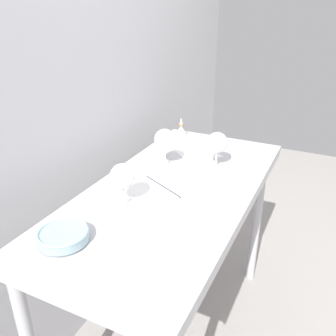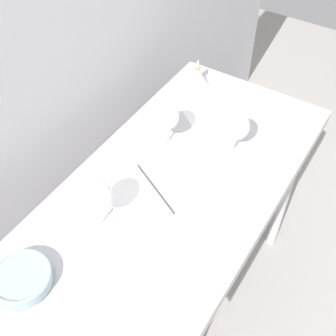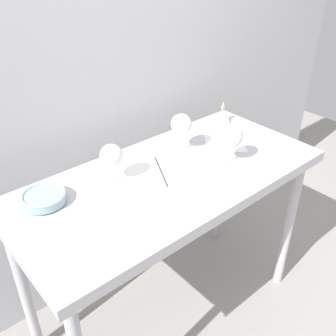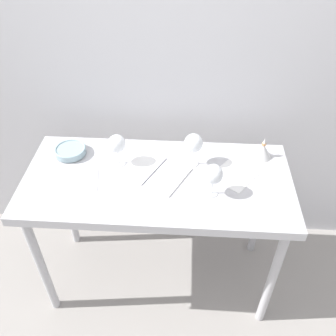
{
  "view_description": "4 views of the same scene",
  "coord_description": "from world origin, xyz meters",
  "px_view_note": "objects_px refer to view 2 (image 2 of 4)",
  "views": [
    {
      "loc": [
        -1.24,
        -0.58,
        1.64
      ],
      "look_at": [
        0.0,
        0.02,
        0.99
      ],
      "focal_mm": 38.89,
      "sensor_mm": 36.0,
      "label": 1
    },
    {
      "loc": [
        -0.8,
        -0.51,
        2.03
      ],
      "look_at": [
        0.04,
        0.02,
        0.97
      ],
      "focal_mm": 47.25,
      "sensor_mm": 36.0,
      "label": 2
    },
    {
      "loc": [
        -0.93,
        -1.07,
        1.81
      ],
      "look_at": [
        -0.04,
        -0.04,
        0.97
      ],
      "focal_mm": 41.55,
      "sensor_mm": 36.0,
      "label": 3
    },
    {
      "loc": [
        0.15,
        -1.41,
        2.19
      ],
      "look_at": [
        0.06,
        0.0,
        0.97
      ],
      "focal_mm": 39.22,
      "sensor_mm": 36.0,
      "label": 4
    }
  ],
  "objects_px": {
    "wine_glass_far_right": "(165,117)",
    "tasting_bowl": "(22,278)",
    "wine_glass_near_right": "(236,127)",
    "decanter_funnel": "(197,77)",
    "tasting_sheet_upper": "(213,119)",
    "tasting_sheet_lower": "(103,284)",
    "wine_glass_far_left": "(98,198)",
    "open_notebook": "(155,189)"
  },
  "relations": [
    {
      "from": "wine_glass_far_right",
      "to": "tasting_sheet_upper",
      "type": "relative_size",
      "value": 0.9
    },
    {
      "from": "decanter_funnel",
      "to": "tasting_sheet_upper",
      "type": "bearing_deg",
      "value": -134.27
    },
    {
      "from": "wine_glass_near_right",
      "to": "decanter_funnel",
      "type": "height_order",
      "value": "wine_glass_near_right"
    },
    {
      "from": "wine_glass_near_right",
      "to": "tasting_sheet_lower",
      "type": "xyz_separation_m",
      "value": [
        -0.66,
        0.07,
        -0.12
      ]
    },
    {
      "from": "wine_glass_far_left",
      "to": "wine_glass_far_right",
      "type": "distance_m",
      "value": 0.4
    },
    {
      "from": "decanter_funnel",
      "to": "wine_glass_far_right",
      "type": "bearing_deg",
      "value": -167.31
    },
    {
      "from": "wine_glass_near_right",
      "to": "decanter_funnel",
      "type": "bearing_deg",
      "value": 47.28
    },
    {
      "from": "wine_glass_far_left",
      "to": "tasting_bowl",
      "type": "distance_m",
      "value": 0.3
    },
    {
      "from": "open_notebook",
      "to": "tasting_sheet_lower",
      "type": "height_order",
      "value": "open_notebook"
    },
    {
      "from": "decanter_funnel",
      "to": "wine_glass_far_left",
      "type": "bearing_deg",
      "value": -172.14
    },
    {
      "from": "wine_glass_near_right",
      "to": "tasting_sheet_upper",
      "type": "height_order",
      "value": "wine_glass_near_right"
    },
    {
      "from": "tasting_sheet_upper",
      "to": "decanter_funnel",
      "type": "bearing_deg",
      "value": 83.03
    },
    {
      "from": "tasting_sheet_upper",
      "to": "wine_glass_far_left",
      "type": "bearing_deg",
      "value": -147.97
    },
    {
      "from": "wine_glass_far_right",
      "to": "wine_glass_near_right",
      "type": "bearing_deg",
      "value": -66.71
    },
    {
      "from": "tasting_sheet_lower",
      "to": "decanter_funnel",
      "type": "bearing_deg",
      "value": 4.64
    },
    {
      "from": "wine_glass_far_left",
      "to": "tasting_sheet_upper",
      "type": "relative_size",
      "value": 0.86
    },
    {
      "from": "wine_glass_far_left",
      "to": "open_notebook",
      "type": "distance_m",
      "value": 0.25
    },
    {
      "from": "wine_glass_far_right",
      "to": "tasting_bowl",
      "type": "bearing_deg",
      "value": 176.78
    },
    {
      "from": "open_notebook",
      "to": "decanter_funnel",
      "type": "xyz_separation_m",
      "value": [
        0.58,
        0.17,
        0.04
      ]
    },
    {
      "from": "decanter_funnel",
      "to": "wine_glass_near_right",
      "type": "bearing_deg",
      "value": -132.72
    },
    {
      "from": "wine_glass_far_right",
      "to": "tasting_sheet_lower",
      "type": "bearing_deg",
      "value": -164.87
    },
    {
      "from": "tasting_sheet_upper",
      "to": "decanter_funnel",
      "type": "xyz_separation_m",
      "value": [
        0.16,
        0.17,
        0.04
      ]
    },
    {
      "from": "tasting_bowl",
      "to": "decanter_funnel",
      "type": "xyz_separation_m",
      "value": [
        1.06,
        0.05,
        0.02
      ]
    },
    {
      "from": "wine_glass_near_right",
      "to": "open_notebook",
      "type": "relative_size",
      "value": 0.45
    },
    {
      "from": "wine_glass_far_right",
      "to": "wine_glass_far_left",
      "type": "bearing_deg",
      "value": -176.87
    },
    {
      "from": "wine_glass_far_right",
      "to": "tasting_sheet_upper",
      "type": "height_order",
      "value": "wine_glass_far_right"
    },
    {
      "from": "wine_glass_far_right",
      "to": "tasting_sheet_lower",
      "type": "xyz_separation_m",
      "value": [
        -0.57,
        -0.15,
        -0.13
      ]
    },
    {
      "from": "open_notebook",
      "to": "wine_glass_far_right",
      "type": "bearing_deg",
      "value": 50.63
    },
    {
      "from": "tasting_sheet_upper",
      "to": "tasting_sheet_lower",
      "type": "bearing_deg",
      "value": -137.36
    },
    {
      "from": "wine_glass_far_left",
      "to": "wine_glass_far_right",
      "type": "height_order",
      "value": "wine_glass_far_right"
    },
    {
      "from": "wine_glass_far_right",
      "to": "tasting_bowl",
      "type": "relative_size",
      "value": 1.1
    },
    {
      "from": "wine_glass_far_left",
      "to": "wine_glass_near_right",
      "type": "xyz_separation_m",
      "value": [
        0.5,
        -0.2,
        -0.0
      ]
    },
    {
      "from": "wine_glass_far_left",
      "to": "wine_glass_far_right",
      "type": "relative_size",
      "value": 0.95
    },
    {
      "from": "wine_glass_far_right",
      "to": "tasting_sheet_upper",
      "type": "bearing_deg",
      "value": -19.65
    },
    {
      "from": "wine_glass_far_right",
      "to": "decanter_funnel",
      "type": "xyz_separation_m",
      "value": [
        0.38,
        0.09,
        -0.09
      ]
    },
    {
      "from": "open_notebook",
      "to": "tasting_bowl",
      "type": "bearing_deg",
      "value": -167.71
    },
    {
      "from": "decanter_funnel",
      "to": "tasting_bowl",
      "type": "bearing_deg",
      "value": -177.41
    },
    {
      "from": "wine_glass_near_right",
      "to": "wine_glass_far_right",
      "type": "bearing_deg",
      "value": 113.29
    },
    {
      "from": "open_notebook",
      "to": "tasting_sheet_lower",
      "type": "relative_size",
      "value": 1.93
    },
    {
      "from": "wine_glass_near_right",
      "to": "tasting_sheet_lower",
      "type": "relative_size",
      "value": 0.87
    },
    {
      "from": "tasting_sheet_lower",
      "to": "decanter_funnel",
      "type": "height_order",
      "value": "decanter_funnel"
    },
    {
      "from": "tasting_sheet_lower",
      "to": "tasting_bowl",
      "type": "relative_size",
      "value": 1.18
    }
  ]
}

